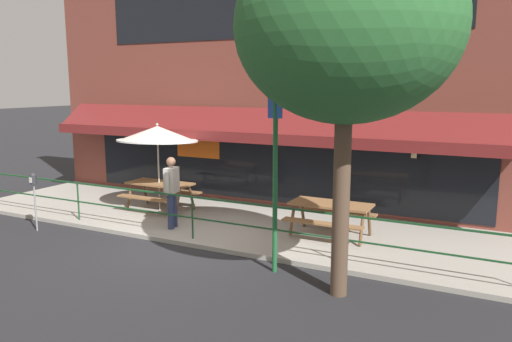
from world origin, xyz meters
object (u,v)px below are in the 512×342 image
object	(u,v)px
picnic_table_left	(160,188)
patio_umbrella_left	(157,134)
picnic_table_centre	(331,210)
street_sign_pole	(275,156)
pedestrian_walking	(172,189)
parking_meter_near	(34,184)
street_tree_curbside	(352,12)

from	to	relation	value
picnic_table_left	patio_umbrella_left	bearing A→B (deg)	-90.00
picnic_table_centre	street_sign_pole	distance (m)	2.78
pedestrian_walking	street_sign_pole	distance (m)	3.68
patio_umbrella_left	pedestrian_walking	size ratio (longest dim) A/B	1.39
picnic_table_left	parking_meter_near	distance (m)	3.18
patio_umbrella_left	street_tree_curbside	distance (m)	7.19
picnic_table_centre	street_tree_curbside	xyz separation A→B (m)	(1.18, -2.83, 3.86)
picnic_table_centre	parking_meter_near	size ratio (longest dim) A/B	1.27
picnic_table_left	street_sign_pole	xyz separation A→B (m)	(4.59, -2.51, 1.50)
picnic_table_centre	pedestrian_walking	world-z (taller)	pedestrian_walking
patio_umbrella_left	street_tree_curbside	size ratio (longest dim) A/B	0.37
parking_meter_near	street_sign_pole	size ratio (longest dim) A/B	0.33
patio_umbrella_left	street_sign_pole	bearing A→B (deg)	-28.29
patio_umbrella_left	picnic_table_centre	bearing A→B (deg)	-1.78
parking_meter_near	street_sign_pole	xyz separation A→B (m)	(6.24, 0.17, 1.06)
parking_meter_near	picnic_table_left	bearing A→B (deg)	58.34
pedestrian_walking	street_sign_pole	xyz separation A→B (m)	(3.27, -1.25, 1.15)
picnic_table_left	pedestrian_walking	bearing A→B (deg)	-43.43
pedestrian_walking	street_tree_curbside	bearing A→B (deg)	-20.39
picnic_table_centre	parking_meter_near	distance (m)	7.03
picnic_table_left	patio_umbrella_left	xyz separation A→B (m)	(0.00, -0.04, 1.47)
picnic_table_left	street_sign_pole	size ratio (longest dim) A/B	0.42
pedestrian_walking	parking_meter_near	world-z (taller)	pedestrian_walking
picnic_table_centre	street_tree_curbside	distance (m)	4.93
street_tree_curbside	picnic_table_left	bearing A→B (deg)	153.59
parking_meter_near	picnic_table_centre	bearing A→B (deg)	20.79
picnic_table_centre	street_sign_pole	xyz separation A→B (m)	(-0.32, -2.32, 1.50)
street_sign_pole	picnic_table_centre	bearing A→B (deg)	82.18
picnic_table_centre	patio_umbrella_left	distance (m)	5.12
street_sign_pole	street_tree_curbside	size ratio (longest dim) A/B	0.67
pedestrian_walking	picnic_table_centre	bearing A→B (deg)	16.53
picnic_table_centre	street_sign_pole	world-z (taller)	street_sign_pole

